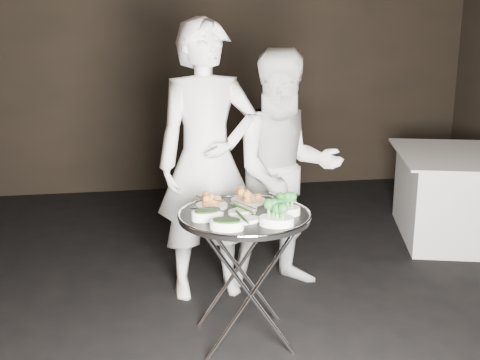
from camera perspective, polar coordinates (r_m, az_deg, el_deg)
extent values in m
cube|color=black|center=(3.76, 3.27, -15.10)|extent=(6.00, 7.00, 0.05)
cube|color=black|center=(6.75, -3.36, 11.78)|extent=(6.00, 0.05, 3.00)
cylinder|color=silver|center=(3.38, 1.02, -10.92)|extent=(0.53, 0.02, 0.77)
cylinder|color=silver|center=(3.38, 1.02, -10.92)|extent=(0.53, 0.02, 0.77)
cylinder|color=silver|center=(3.74, -0.14, -8.28)|extent=(0.53, 0.02, 0.77)
cylinder|color=silver|center=(3.74, -0.14, -8.28)|extent=(0.53, 0.02, 0.77)
cylinder|color=silver|center=(3.40, -3.28, -4.24)|extent=(0.02, 0.45, 0.02)
cylinder|color=silver|center=(3.47, 4.05, -3.84)|extent=(0.02, 0.45, 0.02)
cylinder|color=black|center=(3.42, 0.42, -3.48)|extent=(0.75, 0.75, 0.03)
torus|color=silver|center=(3.41, 0.42, -3.23)|extent=(0.76, 0.76, 0.02)
cylinder|color=beige|center=(3.54, -2.69, -2.45)|extent=(0.19, 0.19, 0.02)
cylinder|color=beige|center=(3.63, 0.79, -1.99)|extent=(0.21, 0.21, 0.02)
cylinder|color=white|center=(3.59, 3.86, -2.02)|extent=(0.11, 0.11, 0.04)
cylinder|color=silver|center=(3.52, -2.92, -1.77)|extent=(0.15, 0.15, 0.01)
cylinder|color=silver|center=(3.60, 0.62, -1.38)|extent=(0.05, 0.20, 0.01)
cylinder|color=silver|center=(3.56, 3.70, -1.59)|extent=(0.08, 0.19, 0.01)
cylinder|color=silver|center=(3.32, -3.17, -2.82)|extent=(0.18, 0.10, 0.01)
cylinder|color=silver|center=(3.39, 4.24, -2.44)|extent=(0.11, 0.18, 0.01)
cylinder|color=silver|center=(3.41, 0.40, -2.33)|extent=(0.10, 0.18, 0.01)
imported|color=silver|center=(4.03, -3.12, 1.76)|extent=(0.73, 0.53, 1.88)
imported|color=silver|center=(4.18, 4.30, 0.81)|extent=(0.84, 0.67, 1.68)
cube|color=silver|center=(5.62, 21.20, -1.54)|extent=(1.17, 1.17, 0.73)
cube|color=silver|center=(5.53, 21.56, 2.21)|extent=(1.32, 1.32, 0.02)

